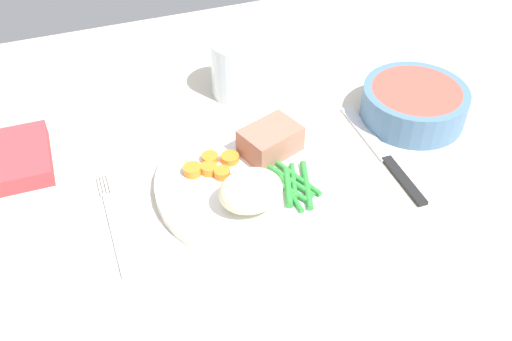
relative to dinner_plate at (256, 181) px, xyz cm
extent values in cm
cube|color=beige|center=(2.72, 1.42, -1.80)|extent=(120.00, 90.00, 2.00)
cylinder|color=white|center=(0.00, 0.00, 0.00)|extent=(24.58, 24.58, 1.60)
cube|color=#A86B56|center=(3.32, 3.87, 2.56)|extent=(8.41, 7.19, 3.52)
ellipsoid|color=beige|center=(-2.21, -4.43, 3.19)|extent=(7.40, 5.81, 4.79)
cylinder|color=orange|center=(-2.27, 0.11, 1.20)|extent=(1.82, 1.82, 0.80)
cylinder|color=orange|center=(-5.11, 2.70, 1.34)|extent=(2.02, 2.02, 1.07)
cylinder|color=orange|center=(-4.40, 4.68, 1.25)|extent=(2.10, 2.10, 0.90)
cylinder|color=orange|center=(-2.06, 3.82, 1.25)|extent=(2.26, 2.26, 0.90)
cylinder|color=orange|center=(-3.82, 1.71, 1.32)|extent=(1.98, 1.98, 1.05)
cylinder|color=orange|center=(-7.06, 3.16, 1.36)|extent=(2.24, 2.24, 1.12)
cylinder|color=#2D8C38|center=(2.94, -3.75, 1.10)|extent=(0.80, 7.54, 0.61)
cylinder|color=#2D8C38|center=(2.64, -3.48, 1.23)|extent=(2.70, 6.01, 0.87)
cylinder|color=#2D8C38|center=(4.45, -2.02, 1.14)|extent=(3.60, 7.71, 0.68)
cylinder|color=#2D8C38|center=(3.87, -2.50, 1.12)|extent=(2.41, 5.72, 0.63)
cylinder|color=#2D8C38|center=(3.36, -2.11, 1.16)|extent=(4.07, 7.44, 0.72)
cylinder|color=#2D8C38|center=(5.01, -3.76, 1.19)|extent=(3.03, 7.72, 0.78)
cylinder|color=#2D8C38|center=(3.17, -3.76, 1.14)|extent=(3.83, 6.03, 0.68)
cube|color=silver|center=(-17.54, -2.00, -0.60)|extent=(1.00, 13.00, 0.40)
cube|color=silver|center=(-18.14, 6.30, -0.60)|extent=(0.24, 3.60, 0.40)
cube|color=silver|center=(-17.74, 6.30, -0.60)|extent=(0.24, 3.60, 0.40)
cube|color=silver|center=(-17.34, 6.30, -0.60)|extent=(0.24, 3.60, 0.40)
cube|color=silver|center=(-16.94, 6.30, -0.60)|extent=(0.24, 3.60, 0.40)
cube|color=black|center=(17.48, -5.50, -0.60)|extent=(1.30, 9.00, 0.64)
cube|color=silver|center=(17.48, 4.50, -0.60)|extent=(1.70, 12.00, 0.40)
cylinder|color=silver|center=(4.50, 19.80, 3.47)|extent=(7.93, 7.93, 8.53)
cylinder|color=silver|center=(4.50, 19.80, 1.90)|extent=(7.30, 7.30, 5.40)
cylinder|color=#4C7299|center=(25.15, 5.57, 1.58)|extent=(14.34, 14.34, 4.77)
cylinder|color=#B24C3F|center=(25.15, 5.57, 2.66)|extent=(12.19, 12.19, 2.62)
cube|color=#B2383D|center=(-28.85, 13.97, 0.37)|extent=(11.66, 11.05, 2.33)
camera|label=1|loc=(-17.61, -48.67, 49.12)|focal=41.06mm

